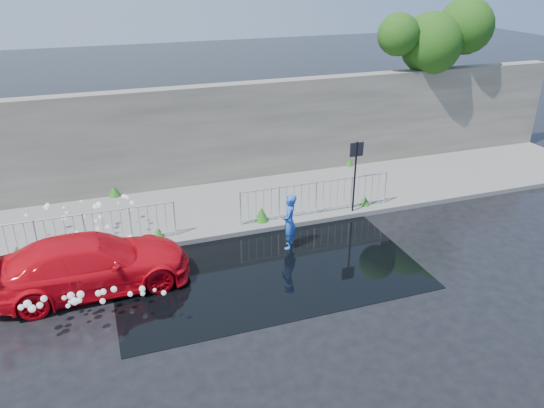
{
  "coord_description": "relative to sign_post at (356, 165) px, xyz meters",
  "views": [
    {
      "loc": [
        -3.39,
        -10.69,
        7.55
      ],
      "look_at": [
        1.3,
        2.73,
        1.0
      ],
      "focal_mm": 35.0,
      "sensor_mm": 36.0,
      "label": 1
    }
  ],
  "objects": [
    {
      "name": "railing_right",
      "position": [
        -1.2,
        0.25,
        -0.99
      ],
      "size": [
        5.05,
        0.05,
        1.1
      ],
      "color": "silver",
      "rests_on": "pavement"
    },
    {
      "name": "tree",
      "position": [
        5.64,
        4.32,
        3.1
      ],
      "size": [
        4.9,
        2.41,
        6.3
      ],
      "color": "#332114",
      "rests_on": "ground"
    },
    {
      "name": "red_car",
      "position": [
        -8.1,
        -1.63,
        -1.02
      ],
      "size": [
        4.89,
        2.15,
        1.4
      ],
      "primitive_type": "imported",
      "rotation": [
        0.0,
        0.0,
        1.61
      ],
      "color": "red",
      "rests_on": "ground"
    },
    {
      "name": "puddle",
      "position": [
        -3.7,
        -2.1,
        -1.72
      ],
      "size": [
        8.0,
        5.0,
        0.01
      ],
      "primitive_type": "cube",
      "color": "black",
      "rests_on": "ground"
    },
    {
      "name": "water_spray",
      "position": [
        -8.05,
        -1.09,
        -1.02
      ],
      "size": [
        3.38,
        5.65,
        1.09
      ],
      "color": "white",
      "rests_on": "ground"
    },
    {
      "name": "weeds",
      "position": [
        -4.51,
        1.35,
        -1.39
      ],
      "size": [
        12.17,
        3.93,
        0.45
      ],
      "color": "#235617",
      "rests_on": "pavement"
    },
    {
      "name": "pavement",
      "position": [
        -4.2,
        1.9,
        -1.65
      ],
      "size": [
        30.0,
        4.0,
        0.15
      ],
      "primitive_type": "cube",
      "color": "slate",
      "rests_on": "ground"
    },
    {
      "name": "curb",
      "position": [
        -4.2,
        -0.1,
        -1.64
      ],
      "size": [
        30.0,
        0.25,
        0.16
      ],
      "primitive_type": "cube",
      "color": "slate",
      "rests_on": "ground"
    },
    {
      "name": "railing_left",
      "position": [
        -8.2,
        0.25,
        -0.99
      ],
      "size": [
        5.05,
        0.05,
        1.1
      ],
      "color": "silver",
      "rests_on": "pavement"
    },
    {
      "name": "person",
      "position": [
        -2.7,
        -1.3,
        -0.9
      ],
      "size": [
        0.63,
        0.71,
        1.64
      ],
      "primitive_type": "imported",
      "rotation": [
        0.0,
        0.0,
        -2.06
      ],
      "color": "blue",
      "rests_on": "ground"
    },
    {
      "name": "ground",
      "position": [
        -4.2,
        -3.1,
        -1.72
      ],
      "size": [
        90.0,
        90.0,
        0.0
      ],
      "primitive_type": "plane",
      "color": "black",
      "rests_on": "ground"
    },
    {
      "name": "sign_post",
      "position": [
        0.0,
        0.0,
        0.0
      ],
      "size": [
        0.45,
        0.06,
        2.5
      ],
      "color": "black",
      "rests_on": "ground"
    },
    {
      "name": "retaining_wall",
      "position": [
        -4.2,
        4.1,
        0.18
      ],
      "size": [
        30.0,
        0.6,
        3.5
      ],
      "primitive_type": "cube",
      "color": "#565248",
      "rests_on": "pavement"
    }
  ]
}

